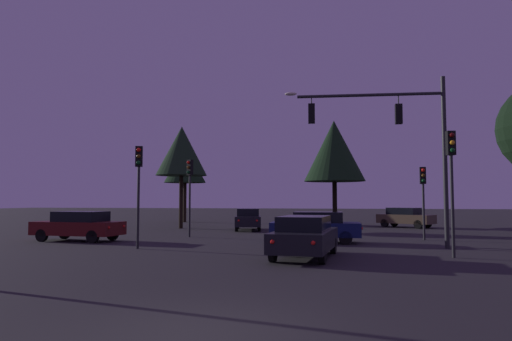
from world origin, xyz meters
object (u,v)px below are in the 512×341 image
at_px(tree_behind_sign, 182,151).
at_px(tree_left_far, 185,164).
at_px(car_nearside_lane, 305,236).
at_px(traffic_light_corner_left, 423,188).
at_px(traffic_light_far_side, 139,176).
at_px(car_crossing_left, 316,226).
at_px(car_far_lane, 405,217).
at_px(car_parked_lot, 248,219).
at_px(traffic_light_median, 452,168).
at_px(tree_right_cluster, 334,151).
at_px(traffic_signal_mast_arm, 398,132).
at_px(traffic_light_corner_right, 190,182).
at_px(car_crossing_right, 79,225).

bearing_deg(tree_behind_sign, tree_left_far, 107.98).
bearing_deg(car_nearside_lane, traffic_light_corner_left, 56.57).
height_order(traffic_light_far_side, tree_behind_sign, tree_behind_sign).
xyz_separation_m(car_nearside_lane, car_crossing_left, (0.08, 5.98, -0.00)).
height_order(traffic_light_corner_left, traffic_light_far_side, traffic_light_far_side).
distance_m(car_far_lane, car_parked_lot, 12.46).
relative_size(car_nearside_lane, tree_behind_sign, 0.62).
height_order(car_nearside_lane, tree_behind_sign, tree_behind_sign).
height_order(traffic_light_far_side, tree_left_far, tree_left_far).
relative_size(car_far_lane, tree_behind_sign, 0.57).
bearing_deg(traffic_light_median, car_crossing_left, 136.51).
relative_size(car_far_lane, tree_right_cluster, 0.50).
height_order(traffic_signal_mast_arm, traffic_light_corner_right, traffic_signal_mast_arm).
height_order(traffic_light_median, tree_left_far, tree_left_far).
relative_size(car_nearside_lane, car_crossing_left, 1.06).
distance_m(car_nearside_lane, tree_left_far, 28.66).
bearing_deg(traffic_light_median, car_nearside_lane, -169.45).
height_order(traffic_light_corner_left, car_parked_lot, traffic_light_corner_left).
xyz_separation_m(traffic_light_far_side, car_nearside_lane, (7.36, -1.72, -2.36)).
height_order(car_parked_lot, tree_right_cluster, tree_right_cluster).
distance_m(traffic_signal_mast_arm, car_crossing_right, 16.45).
xyz_separation_m(car_parked_lot, tree_right_cluster, (5.94, 7.06, 5.43)).
xyz_separation_m(car_far_lane, tree_behind_sign, (-16.61, -4.32, 4.99)).
bearing_deg(traffic_light_far_side, car_crossing_left, 29.82).
bearing_deg(tree_behind_sign, tree_right_cluster, 28.66).
relative_size(tree_behind_sign, tree_left_far, 1.03).
height_order(car_crossing_left, car_crossing_right, same).
height_order(car_crossing_left, car_parked_lot, same).
distance_m(car_crossing_left, car_parked_lot, 10.04).
bearing_deg(car_far_lane, car_crossing_right, -140.17).
bearing_deg(tree_left_far, traffic_light_corner_right, -69.58).
distance_m(traffic_light_corner_left, car_parked_lot, 12.49).
bearing_deg(traffic_light_median, traffic_light_far_side, 176.72).
height_order(car_crossing_right, car_far_lane, same).
distance_m(traffic_signal_mast_arm, car_far_lane, 16.41).
xyz_separation_m(car_crossing_right, tree_right_cluster, (12.82, 16.99, 5.43)).
height_order(car_crossing_left, tree_behind_sign, tree_behind_sign).
distance_m(traffic_light_corner_left, car_nearside_lane, 10.38).
distance_m(traffic_light_median, tree_left_far, 30.45).
bearing_deg(car_crossing_right, traffic_light_median, -11.90).
distance_m(car_crossing_right, car_far_lane, 23.67).
xyz_separation_m(traffic_signal_mast_arm, car_nearside_lane, (-3.87, -4.15, -4.34)).
bearing_deg(car_far_lane, car_crossing_left, -113.84).
bearing_deg(tree_behind_sign, traffic_light_median, -42.61).
height_order(traffic_signal_mast_arm, car_crossing_left, traffic_signal_mast_arm).
distance_m(car_far_lane, tree_behind_sign, 17.87).
xyz_separation_m(traffic_signal_mast_arm, traffic_light_corner_right, (-11.09, 3.95, -2.00)).
relative_size(traffic_light_corner_left, car_parked_lot, 0.81).
distance_m(car_crossing_left, tree_behind_sign, 15.02).
distance_m(tree_behind_sign, tree_left_far, 9.83).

